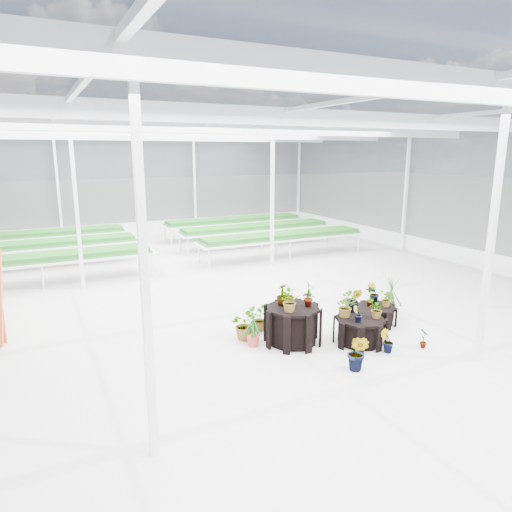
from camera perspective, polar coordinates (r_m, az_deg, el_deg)
name	(u,v)px	position (r m, az deg, el deg)	size (l,w,h in m)	color
ground_plane	(240,317)	(10.70, -2.07, -7.65)	(24.00, 24.00, 0.00)	gray
greenhouse_shell	(239,221)	(10.13, -2.17, 4.35)	(18.00, 24.00, 4.50)	white
steel_frame	(239,221)	(10.13, -2.17, 4.35)	(18.00, 24.00, 4.50)	silver
nursery_benches	(159,245)	(17.18, -12.03, 1.41)	(16.00, 7.00, 0.84)	silver
plinth_tall	(293,325)	(9.22, 4.59, -8.61)	(1.12, 1.12, 0.76)	black
plinth_mid	(360,331)	(9.46, 12.82, -9.08)	(1.01, 1.01, 0.54)	black
plinth_low	(375,315)	(10.59, 14.65, -7.14)	(0.91, 0.91, 0.41)	black
nursery_plants	(321,309)	(9.79, 8.15, -6.62)	(4.37, 3.20, 1.34)	#195216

